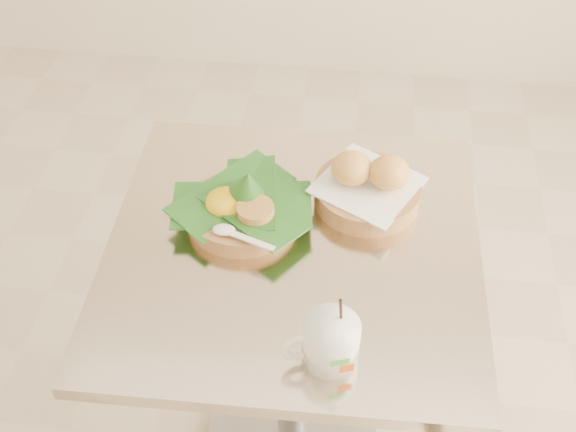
# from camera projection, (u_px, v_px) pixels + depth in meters

# --- Properties ---
(cafe_table) EXTENTS (0.72, 0.72, 0.75)m
(cafe_table) POSITION_uv_depth(u_px,v_px,m) (293.00, 317.00, 1.51)
(cafe_table) COLOR gray
(cafe_table) RESTS_ON floor
(rice_basket) EXTENTS (0.27, 0.27, 0.13)m
(rice_basket) POSITION_uv_depth(u_px,v_px,m) (242.00, 206.00, 1.38)
(rice_basket) COLOR #AB8349
(rice_basket) RESTS_ON cafe_table
(bread_basket) EXTENTS (0.24, 0.24, 0.11)m
(bread_basket) POSITION_uv_depth(u_px,v_px,m) (368.00, 186.00, 1.42)
(bread_basket) COLOR #AB8349
(bread_basket) RESTS_ON cafe_table
(coffee_mug) EXTENTS (0.12, 0.10, 0.16)m
(coffee_mug) POSITION_uv_depth(u_px,v_px,m) (329.00, 341.00, 1.15)
(coffee_mug) COLOR white
(coffee_mug) RESTS_ON cafe_table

